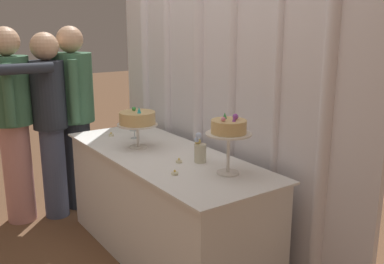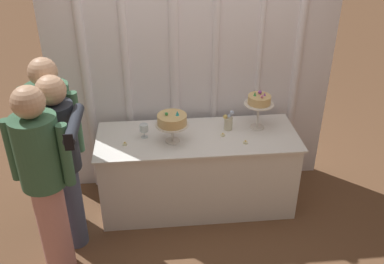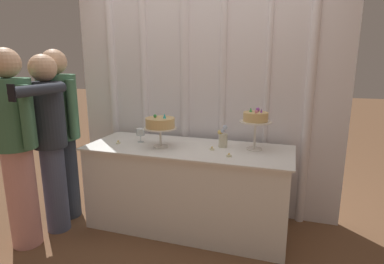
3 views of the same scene
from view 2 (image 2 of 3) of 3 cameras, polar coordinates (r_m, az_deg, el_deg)
ground_plane at (r=4.41m, az=0.83°, el=-10.17°), size 24.00×24.00×0.00m
draped_curtain at (r=4.16m, az=-0.17°, el=10.58°), size 2.79×0.16×2.75m
cake_table at (r=4.24m, az=0.72°, el=-5.18°), size 1.90×0.73×0.80m
cake_display_nearleft at (r=3.84m, az=-2.66°, el=1.50°), size 0.30×0.30×0.32m
cake_display_nearright at (r=4.09m, az=8.90°, el=3.97°), size 0.28×0.28×0.38m
wine_glass at (r=3.99m, az=-6.39°, el=0.52°), size 0.08×0.08×0.13m
flower_vase at (r=4.12m, az=4.84°, el=1.34°), size 0.10×0.09×0.21m
tealight_far_left at (r=3.94m, az=-8.89°, el=-1.59°), size 0.04×0.04×0.03m
tealight_near_left at (r=4.04m, az=4.10°, el=-0.41°), size 0.04×0.04×0.03m
tealight_near_right at (r=3.94m, az=7.10°, el=-1.38°), size 0.05×0.05×0.03m
guest_man_dark_suit at (r=3.89m, az=-17.63°, el=-1.29°), size 0.50×0.45×1.68m
guest_girl_blue_dress at (r=3.64m, az=-16.83°, el=-3.18°), size 0.46×0.66×1.63m
guest_man_pink_jacket at (r=3.44m, az=-19.04°, el=-5.79°), size 0.49×0.41×1.68m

